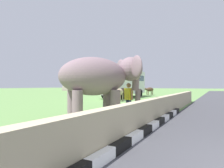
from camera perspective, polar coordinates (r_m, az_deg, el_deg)
The scene contains 9 objects.
striped_curb at distance 4.51m, azimuth -0.13°, elevation -18.62°, with size 16.20×0.20×0.24m.
barrier_parapet at distance 6.64m, azimuth 7.11°, elevation -9.35°, with size 28.00×0.36×1.00m, color tan.
elephant at distance 9.09m, azimuth -3.01°, elevation 1.86°, with size 3.92×3.70×2.90m.
person_handler at distance 10.09m, azimuth 4.73°, elevation -3.87°, with size 0.41×0.61×1.66m.
bus_white at distance 25.71m, azimuth 3.36°, elevation 0.78°, with size 9.43×2.65×3.50m.
cow_near at distance 19.95m, azimuth 2.15°, elevation -2.34°, with size 1.92×0.82×1.23m.
cow_mid at distance 22.24m, azimuth 3.16°, elevation -2.15°, with size 1.92×0.77×1.23m.
cow_far at distance 33.69m, azimuth 10.57°, elevation -1.56°, with size 1.79×1.42×1.23m.
hill_east at distance 69.96m, azimuth -4.72°, elevation -1.70°, with size 25.33×20.26×14.32m.
Camera 1 is at (-4.15, 1.36, 1.53)m, focal length 32.32 mm.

